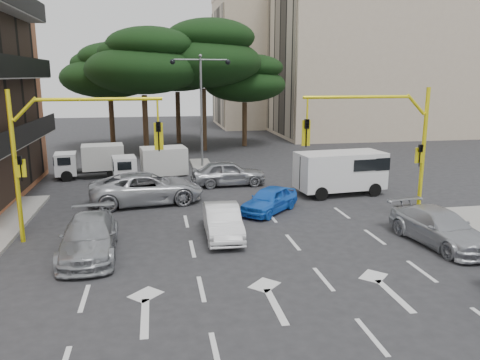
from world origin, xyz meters
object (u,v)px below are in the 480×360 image
at_px(car_silver_cross_b, 228,173).
at_px(box_truck_b, 151,166).
at_px(car_silver_cross_a, 147,188).
at_px(street_lamp_center, 201,91).
at_px(box_truck_a, 91,161).
at_px(car_white_hatch, 223,221).
at_px(signal_mast_right, 387,136).
at_px(signal_mast_left, 62,144).
at_px(van_white, 340,173).
at_px(car_silver_parked, 439,227).
at_px(car_silver_wagon, 89,237).
at_px(car_blue_compact, 269,200).

xyz_separation_m(car_silver_cross_b, box_truck_b, (-4.59, 1.34, 0.34)).
bearing_deg(car_silver_cross_a, street_lamp_center, -30.57).
relative_size(street_lamp_center, car_silver_cross_a, 1.34).
bearing_deg(box_truck_a, car_silver_cross_a, -159.06).
distance_m(car_white_hatch, car_silver_cross_b, 9.22).
bearing_deg(signal_mast_right, box_truck_b, 137.25).
bearing_deg(street_lamp_center, signal_mast_left, -115.91).
bearing_deg(car_silver_cross_a, van_white, -97.40).
distance_m(street_lamp_center, car_silver_cross_b, 7.46).
height_order(car_white_hatch, car_silver_parked, car_silver_parked).
height_order(car_silver_wagon, box_truck_a, box_truck_a).
bearing_deg(car_silver_cross_b, car_white_hatch, 168.27).
bearing_deg(van_white, signal_mast_left, -75.18).
distance_m(car_blue_compact, car_silver_parked, 7.77).
relative_size(car_silver_wagon, van_white, 1.01).
xyz_separation_m(car_silver_cross_a, car_silver_parked, (11.37, -8.19, -0.12)).
xyz_separation_m(street_lamp_center, box_truck_a, (-7.43, -2.00, -4.36)).
bearing_deg(car_white_hatch, signal_mast_right, 7.76).
xyz_separation_m(signal_mast_right, car_silver_parked, (0.80, -3.18, -3.20)).
distance_m(signal_mast_left, box_truck_a, 12.35).
bearing_deg(car_white_hatch, car_blue_compact, 50.14).
distance_m(car_silver_wagon, box_truck_a, 14.05).
xyz_separation_m(street_lamp_center, van_white, (6.80, -8.92, -4.22)).
relative_size(car_blue_compact, car_silver_parked, 0.78).
height_order(signal_mast_right, car_silver_cross_a, signal_mast_right).
xyz_separation_m(signal_mast_right, car_silver_cross_b, (-5.80, 8.27, -3.12)).
height_order(street_lamp_center, car_silver_parked, street_lamp_center).
relative_size(signal_mast_left, car_blue_compact, 1.65).
height_order(signal_mast_left, car_silver_parked, signal_mast_left).
xyz_separation_m(car_silver_wagon, van_white, (12.57, 7.03, 0.50)).
distance_m(car_silver_wagon, car_silver_cross_a, 7.23).
height_order(car_silver_parked, van_white, van_white).
bearing_deg(signal_mast_left, car_silver_wagon, -61.91).
xyz_separation_m(car_blue_compact, box_truck_a, (-9.51, 9.71, 0.44)).
bearing_deg(car_silver_cross_a, box_truck_b, -10.08).
height_order(signal_mast_left, car_silver_cross_b, signal_mast_left).
xyz_separation_m(street_lamp_center, car_blue_compact, (2.08, -11.71, -4.81)).
height_order(car_silver_cross_b, car_silver_parked, car_silver_cross_b).
distance_m(car_white_hatch, box_truck_b, 10.82).
bearing_deg(car_white_hatch, car_silver_parked, -14.43).
bearing_deg(car_silver_wagon, box_truck_a, 94.86).
height_order(car_silver_cross_a, box_truck_b, box_truck_b).
bearing_deg(car_blue_compact, signal_mast_left, -121.31).
xyz_separation_m(signal_mast_left, van_white, (13.60, 5.09, -2.68)).
height_order(car_blue_compact, car_silver_cross_b, car_silver_cross_b).
relative_size(car_silver_wagon, box_truck_b, 1.08).
height_order(car_silver_cross_a, car_silver_parked, car_silver_cross_a).
bearing_deg(car_silver_cross_b, van_white, -120.12).
bearing_deg(street_lamp_center, car_silver_cross_b, -80.12).
height_order(car_silver_wagon, box_truck_b, box_truck_b).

